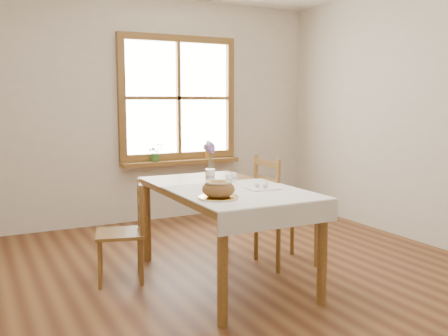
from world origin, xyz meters
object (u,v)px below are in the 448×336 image
at_px(chair_left, 120,232).
at_px(flower_vase, 210,175).
at_px(dining_table, 224,198).
at_px(bread_plate, 218,198).
at_px(chair_right, 286,210).

bearing_deg(chair_left, flower_vase, 102.36).
xyz_separation_m(dining_table, bread_plate, (-0.27, -0.44, 0.10)).
distance_m(dining_table, chair_right, 0.70).
bearing_deg(bread_plate, chair_left, 120.31).
height_order(chair_right, flower_vase, chair_right).
height_order(bread_plate, flower_vase, flower_vase).
distance_m(chair_left, flower_vase, 0.88).
height_order(chair_left, bread_plate, chair_left).
bearing_deg(chair_left, dining_table, 78.17).
distance_m(chair_left, bread_plate, 1.00).
relative_size(dining_table, bread_plate, 6.10).
distance_m(chair_left, chair_right, 1.43).
height_order(dining_table, chair_left, chair_left).
xyz_separation_m(chair_left, flower_vase, (0.78, -0.03, 0.40)).
bearing_deg(chair_right, dining_table, 101.74).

